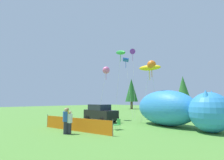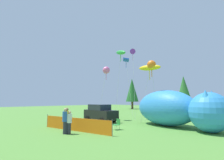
# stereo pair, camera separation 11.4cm
# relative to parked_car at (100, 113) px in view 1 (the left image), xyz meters

# --- Properties ---
(ground_plane) EXTENTS (120.00, 120.00, 0.00)m
(ground_plane) POSITION_rel_parked_car_xyz_m (2.69, -2.72, -0.99)
(ground_plane) COLOR #548C38
(parked_car) EXTENTS (4.43, 2.22, 1.99)m
(parked_car) POSITION_rel_parked_car_xyz_m (0.00, 0.00, 0.00)
(parked_car) COLOR black
(parked_car) RESTS_ON ground
(folding_chair) EXTENTS (0.68, 0.68, 0.90)m
(folding_chair) POSITION_rel_parked_car_xyz_m (5.10, -2.64, -0.48)
(folding_chair) COLOR #267F33
(folding_chair) RESTS_ON ground
(inflatable_cat) EXTENTS (9.55, 5.15, 3.47)m
(inflatable_cat) POSITION_rel_parked_car_xyz_m (7.99, 2.16, 0.62)
(inflatable_cat) COLOR #338CD8
(inflatable_cat) RESTS_ON ground
(safety_fence) EXTENTS (7.36, 1.27, 1.16)m
(safety_fence) POSITION_rel_parked_car_xyz_m (3.07, -5.49, -0.46)
(safety_fence) COLOR orange
(safety_fence) RESTS_ON ground
(spectator_in_green_shirt) EXTENTS (0.42, 0.42, 1.92)m
(spectator_in_green_shirt) POSITION_rel_parked_car_xyz_m (3.64, -6.63, 0.06)
(spectator_in_green_shirt) COLOR #2D2D38
(spectator_in_green_shirt) RESTS_ON ground
(spectator_in_black_shirt) EXTENTS (0.37, 0.37, 1.69)m
(spectator_in_black_shirt) POSITION_rel_parked_car_xyz_m (3.85, -6.52, -0.06)
(spectator_in_black_shirt) COLOR #2D2D38
(spectator_in_black_shirt) RESTS_ON ground
(spectator_in_white_shirt) EXTENTS (0.41, 0.41, 1.89)m
(spectator_in_white_shirt) POSITION_rel_parked_car_xyz_m (3.64, -6.75, 0.05)
(spectator_in_white_shirt) COLOR #2D2D38
(spectator_in_white_shirt) RESTS_ON ground
(kite_blue_box) EXTENTS (2.42, 1.38, 9.01)m
(kite_blue_box) POSITION_rel_parked_car_xyz_m (-1.57, 6.70, 7.54)
(kite_blue_box) COLOR silver
(kite_blue_box) RESTS_ON ground
(kite_pink_octopus) EXTENTS (0.95, 1.56, 6.90)m
(kite_pink_octopus) POSITION_rel_parked_car_xyz_m (-1.01, 1.91, 5.42)
(kite_pink_octopus) COLOR silver
(kite_pink_octopus) RESTS_ON ground
(kite_orange_flower) EXTENTS (1.04, 2.31, 6.62)m
(kite_orange_flower) POSITION_rel_parked_car_xyz_m (5.88, 1.85, 5.15)
(kite_orange_flower) COLOR silver
(kite_orange_flower) RESTS_ON ground
(kite_yellow_hero) EXTENTS (3.01, 1.02, 6.33)m
(kite_yellow_hero) POSITION_rel_parked_car_xyz_m (5.58, 1.90, 4.88)
(kite_yellow_hero) COLOR silver
(kite_yellow_hero) RESTS_ON ground
(kite_purple_delta) EXTENTS (1.96, 2.11, 9.76)m
(kite_purple_delta) POSITION_rel_parked_car_xyz_m (0.79, 5.34, 8.23)
(kite_purple_delta) COLOR silver
(kite_purple_delta) RESTS_ON ground
(kite_green_fish) EXTENTS (2.85, 1.65, 9.75)m
(kite_green_fish) POSITION_rel_parked_car_xyz_m (-0.25, 3.93, 8.05)
(kite_green_fish) COLOR silver
(kite_green_fish) RESTS_ON ground
(horizon_tree_east) EXTENTS (3.63, 3.63, 8.66)m
(horizon_tree_east) POSITION_rel_parked_car_xyz_m (-15.52, 26.05, 4.33)
(horizon_tree_east) COLOR brown
(horizon_tree_east) RESTS_ON ground
(horizon_tree_northeast) EXTENTS (3.43, 3.43, 8.19)m
(horizon_tree_northeast) POSITION_rel_parked_car_xyz_m (-1.18, 27.33, 4.04)
(horizon_tree_northeast) COLOR brown
(horizon_tree_northeast) RESTS_ON ground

